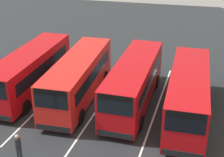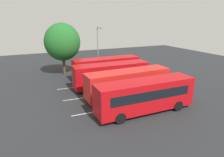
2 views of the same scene
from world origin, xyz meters
name	(u,v)px [view 1 (image 1 of 2)]	position (x,y,z in m)	size (l,w,h in m)	color
ground_plane	(103,101)	(0.00, 0.00, 0.00)	(67.89, 67.89, 0.00)	#232628
bus_far_left	(30,70)	(-0.11, -5.68, 1.75)	(9.88, 2.59, 3.17)	#B70C11
bus_center_left	(78,77)	(0.18, -1.78, 1.75)	(9.91, 2.71, 3.17)	red
bus_center_right	(134,82)	(-0.10, 2.20, 1.75)	(9.92, 2.72, 3.17)	#B70C11
bus_far_right	(188,94)	(0.76, 5.94, 1.75)	(9.88, 2.58, 3.17)	#B70C11
pedestrian	(18,146)	(7.71, -2.45, 1.02)	(0.45, 0.45, 1.72)	#232833
lane_stripe_outer_left	(53,95)	(0.00, -3.93, 0.00)	(13.72, 0.12, 0.01)	silver
lane_stripe_inner_left	(103,101)	(0.00, 0.00, 0.00)	(13.72, 0.12, 0.01)	silver
lane_stripe_inner_right	(157,108)	(0.00, 3.93, 0.00)	(13.72, 0.12, 0.01)	silver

